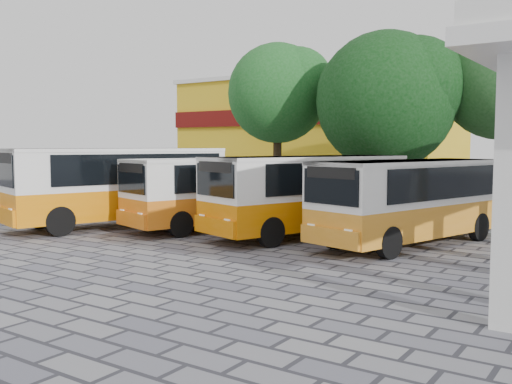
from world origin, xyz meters
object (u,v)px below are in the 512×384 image
Objects in this scene: bus_far_left at (118,181)px; bus_far_right at (411,196)px; bus_centre_right at (308,190)px; bus_centre_left at (221,188)px.

bus_far_right is (11.02, 2.28, -0.21)m from bus_far_left.
bus_far_left is 7.69m from bus_centre_right.
bus_far_left is 4.13m from bus_centre_left.
bus_far_left reaches higher than bus_centre_right.
bus_far_right reaches higher than bus_centre_left.
bus_centre_left is at bearing -160.49° from bus_far_right.
bus_centre_right reaches higher than bus_far_right.
bus_far_left is 11.25m from bus_far_right.
bus_far_left reaches higher than bus_centre_left.
bus_centre_left is 1.00× the size of bus_far_right.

